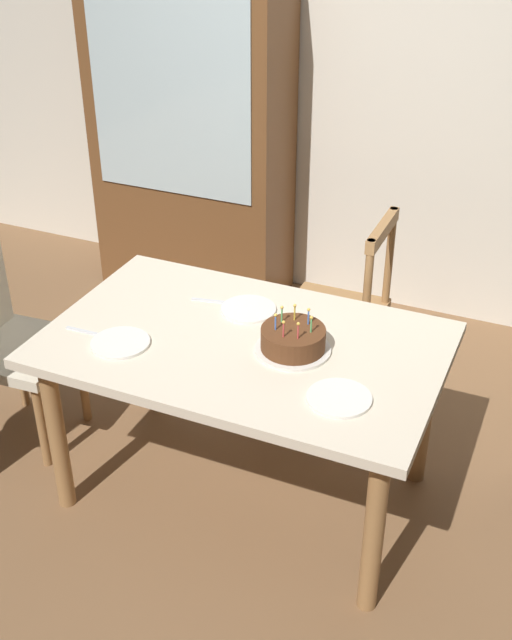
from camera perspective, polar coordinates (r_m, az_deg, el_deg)
name	(u,v)px	position (r m, az deg, el deg)	size (l,w,h in m)	color
ground	(245,489)	(3.40, -0.79, -12.10)	(6.40, 6.40, 0.00)	brown
back_wall	(390,76)	(4.36, 9.62, 16.98)	(6.40, 0.10, 2.60)	silver
dining_table	(244,361)	(3.00, -0.88, -3.00)	(1.48, 0.93, 0.74)	beige
birthday_cake	(293,340)	(2.86, 2.69, -1.48)	(0.28, 0.28, 0.16)	silver
plate_near_celebrant	(120,343)	(2.96, -9.76, -1.63)	(0.22, 0.22, 0.01)	white
plate_far_side	(248,309)	(3.13, -0.55, 0.78)	(0.22, 0.22, 0.01)	white
plate_near_guest	(339,398)	(2.65, 6.02, -5.62)	(0.22, 0.22, 0.01)	white
fork_near_celebrant	(87,332)	(3.06, -12.11, -0.85)	(0.18, 0.02, 0.01)	silver
fork_far_side	(213,301)	(3.20, -3.12, 1.37)	(0.18, 0.02, 0.01)	silver
chair_spindle_back	(339,315)	(3.68, 6.01, 0.36)	(0.44, 0.44, 0.95)	#9E7042
chair_upholstered	(2,330)	(3.58, -17.89, -0.73)	(0.47, 0.47, 0.95)	beige
china_cabinet	(191,133)	(4.55, -4.71, 13.33)	(1.10, 0.45, 1.90)	brown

